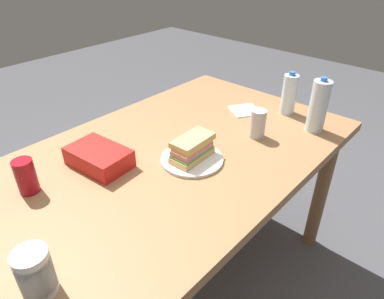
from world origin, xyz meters
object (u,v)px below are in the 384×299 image
object	(u,v)px
soda_can_red	(26,176)
water_bottle_tall	(289,94)
sandwich	(192,148)
paper_plate	(192,159)
plastic_cup_stack	(35,273)
chip_bag	(99,157)
water_bottle_spare	(318,106)
soda_can_silver	(258,124)
dining_table	(173,172)

from	to	relation	value
soda_can_red	water_bottle_tall	size ratio (longest dim) A/B	0.60
water_bottle_tall	sandwich	bearing A→B (deg)	174.08
paper_plate	plastic_cup_stack	xyz separation A→B (m)	(-0.67, -0.11, 0.06)
chip_bag	water_bottle_tall	size ratio (longest dim) A/B	1.12
water_bottle_tall	water_bottle_spare	size ratio (longest dim) A/B	0.84
plastic_cup_stack	soda_can_silver	xyz separation A→B (m)	(0.99, 0.03, -0.00)
chip_bag	paper_plate	bearing A→B (deg)	-138.54
chip_bag	sandwich	bearing A→B (deg)	-137.89
water_bottle_spare	soda_can_silver	xyz separation A→B (m)	(-0.22, 0.16, -0.05)
water_bottle_spare	plastic_cup_stack	bearing A→B (deg)	173.80
water_bottle_tall	plastic_cup_stack	size ratio (longest dim) A/B	1.56
paper_plate	water_bottle_spare	distance (m)	0.60
chip_bag	plastic_cup_stack	size ratio (longest dim) A/B	1.76
paper_plate	water_bottle_tall	size ratio (longest dim) A/B	1.17
sandwich	chip_bag	xyz separation A→B (m)	(-0.26, 0.23, -0.02)
paper_plate	water_bottle_spare	world-z (taller)	water_bottle_spare
sandwich	soda_can_silver	xyz separation A→B (m)	(0.32, -0.08, 0.01)
paper_plate	chip_bag	xyz separation A→B (m)	(-0.25, 0.24, 0.03)
plastic_cup_stack	water_bottle_spare	xyz separation A→B (m)	(1.21, -0.13, 0.05)
chip_bag	water_bottle_spare	distance (m)	0.93
chip_bag	plastic_cup_stack	xyz separation A→B (m)	(-0.42, -0.34, 0.03)
dining_table	water_bottle_spare	xyz separation A→B (m)	(0.55, -0.34, 0.21)
soda_can_red	chip_bag	size ratio (longest dim) A/B	0.53
chip_bag	water_bottle_tall	xyz separation A→B (m)	(0.87, -0.30, 0.06)
dining_table	chip_bag	size ratio (longest dim) A/B	6.68
plastic_cup_stack	soda_can_red	bearing A→B (deg)	66.83
soda_can_red	soda_can_silver	distance (m)	0.90
soda_can_red	plastic_cup_stack	world-z (taller)	plastic_cup_stack
paper_plate	chip_bag	world-z (taller)	chip_bag
water_bottle_tall	paper_plate	bearing A→B (deg)	174.30
chip_bag	water_bottle_tall	world-z (taller)	water_bottle_tall
water_bottle_spare	soda_can_silver	world-z (taller)	water_bottle_spare
water_bottle_spare	soda_can_silver	bearing A→B (deg)	144.20
paper_plate	soda_can_silver	world-z (taller)	soda_can_silver
water_bottle_tall	soda_can_red	bearing A→B (deg)	162.81
dining_table	water_bottle_spare	size ratio (longest dim) A/B	6.33
water_bottle_spare	soda_can_red	bearing A→B (deg)	153.37
sandwich	paper_plate	bearing A→B (deg)	-151.22
dining_table	sandwich	bearing A→B (deg)	-82.35
water_bottle_tall	plastic_cup_stack	bearing A→B (deg)	-177.99
sandwich	dining_table	bearing A→B (deg)	97.65
sandwich	soda_can_silver	distance (m)	0.33
water_bottle_tall	soda_can_silver	size ratio (longest dim) A/B	1.68
sandwich	water_bottle_spare	bearing A→B (deg)	-24.09
water_bottle_tall	soda_can_silver	world-z (taller)	water_bottle_tall
dining_table	soda_can_red	size ratio (longest dim) A/B	12.59
soda_can_red	chip_bag	bearing A→B (deg)	-10.73
sandwich	soda_can_red	distance (m)	0.58
sandwich	water_bottle_tall	world-z (taller)	water_bottle_tall
dining_table	water_bottle_tall	distance (m)	0.67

